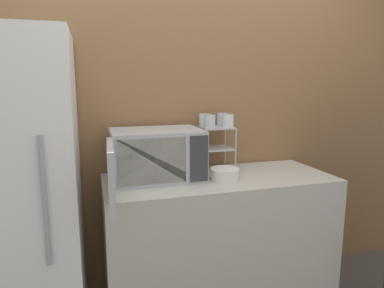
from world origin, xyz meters
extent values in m
cube|color=olive|center=(0.00, 0.67, 1.30)|extent=(8.00, 0.06, 2.60)
cube|color=#B7B2A8|center=(0.00, 0.32, 0.47)|extent=(1.49, 0.63, 0.93)
cube|color=#ADADB2|center=(-0.40, 0.40, 1.09)|extent=(0.57, 0.40, 0.32)
cube|color=#B7B2A8|center=(-0.46, 0.20, 1.09)|extent=(0.41, 0.01, 0.27)
cube|color=#333338|center=(-0.18, 0.19, 1.09)|extent=(0.11, 0.01, 0.28)
cube|color=#ADADB2|center=(-0.71, -0.02, 1.09)|extent=(0.05, 0.44, 0.31)
cylinder|color=#B2B2B7|center=(-0.06, 0.41, 1.08)|extent=(0.01, 0.01, 0.31)
cylinder|color=#B2B2B7|center=(0.15, 0.41, 1.08)|extent=(0.01, 0.01, 0.31)
cylinder|color=#B2B2B7|center=(-0.06, 0.60, 1.08)|extent=(0.01, 0.01, 0.31)
cylinder|color=#B2B2B7|center=(0.15, 0.60, 1.08)|extent=(0.01, 0.01, 0.31)
cube|color=#B2B2B7|center=(0.05, 0.50, 1.08)|extent=(0.22, 0.20, 0.01)
cube|color=#B2B2B7|center=(0.05, 0.50, 1.23)|extent=(0.22, 0.20, 0.01)
cylinder|color=silver|center=(-0.02, 0.45, 1.28)|extent=(0.08, 0.08, 0.09)
cylinder|color=silver|center=(0.11, 0.56, 1.28)|extent=(0.08, 0.08, 0.09)
cylinder|color=silver|center=(0.11, 0.45, 1.28)|extent=(0.08, 0.08, 0.09)
cylinder|color=silver|center=(-0.02, 0.55, 1.28)|extent=(0.08, 0.08, 0.09)
cylinder|color=silver|center=(0.01, 0.25, 0.93)|extent=(0.10, 0.10, 0.01)
cylinder|color=silver|center=(0.01, 0.25, 0.97)|extent=(0.19, 0.19, 0.07)
cube|color=white|center=(-1.23, 0.30, 0.90)|extent=(0.72, 0.67, 1.80)
cylinder|color=#99999E|center=(-1.01, -0.06, 0.99)|extent=(0.02, 0.02, 0.63)
camera|label=1|loc=(-0.79, -1.71, 1.54)|focal=32.00mm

